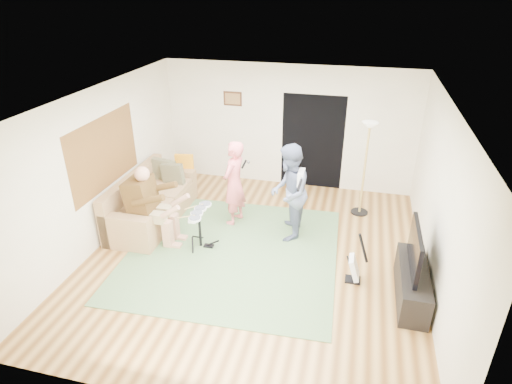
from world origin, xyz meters
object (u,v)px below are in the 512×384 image
guitarist (289,193)px  television (415,249)px  guitar_spare (355,268)px  tv_cabinet (412,284)px  sofa (149,206)px  drum_kit (200,230)px  torchiere_lamp (367,153)px  dining_chair (185,184)px  singer (234,183)px

guitarist → television: bearing=53.4°
guitarist → guitar_spare: size_ratio=2.03×
guitar_spare → tv_cabinet: (0.83, -0.19, 0.00)m
guitarist → guitar_spare: (1.24, -1.06, -0.63)m
guitarist → sofa: bearing=-93.3°
drum_kit → television: bearing=-8.8°
torchiere_lamp → television: torchiere_lamp is taller
guitarist → tv_cabinet: (2.07, -1.25, -0.63)m
drum_kit → television: television is taller
sofa → tv_cabinet: size_ratio=1.63×
drum_kit → guitar_spare: bearing=-7.2°
dining_chair → television: bearing=-35.6°
drum_kit → dining_chair: dining_chair is taller
sofa → television: 4.93m
tv_cabinet → torchiere_lamp: bearing=108.2°
guitar_spare → torchiere_lamp: bearing=89.3°
guitarist → dining_chair: size_ratio=1.84×
sofa → guitar_spare: (3.97, -0.99, -0.06)m
tv_cabinet → dining_chair: bearing=153.9°
singer → guitar_spare: singer is taller
sofa → guitar_spare: bearing=-14.0°
singer → tv_cabinet: size_ratio=1.18×
drum_kit → torchiere_lamp: bearing=35.4°
sofa → singer: 1.76m
torchiere_lamp → dining_chair: bearing=-176.0°
sofa → tv_cabinet: bearing=-13.8°
guitarist → tv_cabinet: guitarist is taller
sofa → dining_chair: (0.33, 1.01, 0.03)m
dining_chair → tv_cabinet: (4.47, -2.19, -0.09)m
drum_kit → guitar_spare: 2.69m
drum_kit → singer: bearing=70.5°
torchiere_lamp → dining_chair: 3.80m
singer → guitarist: bearing=89.9°
sofa → singer: size_ratio=1.38×
singer → tv_cabinet: 3.54m
drum_kit → sofa: bearing=153.5°
sofa → guitarist: guitarist is taller
guitarist → torchiere_lamp: size_ratio=0.93×
sofa → tv_cabinet: 4.95m
guitarist → television: (2.02, -1.25, -0.03)m
guitarist → torchiere_lamp: bearing=128.6°
drum_kit → torchiere_lamp: torchiere_lamp is taller
torchiere_lamp → tv_cabinet: torchiere_lamp is taller
torchiere_lamp → tv_cabinet: 2.78m
drum_kit → singer: singer is taller
guitarist → tv_cabinet: size_ratio=1.26×
sofa → guitarist: (2.73, 0.07, 0.58)m
sofa → television: bearing=-14.0°
sofa → drum_kit: size_ratio=3.06×
guitar_spare → torchiere_lamp: torchiere_lamp is taller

